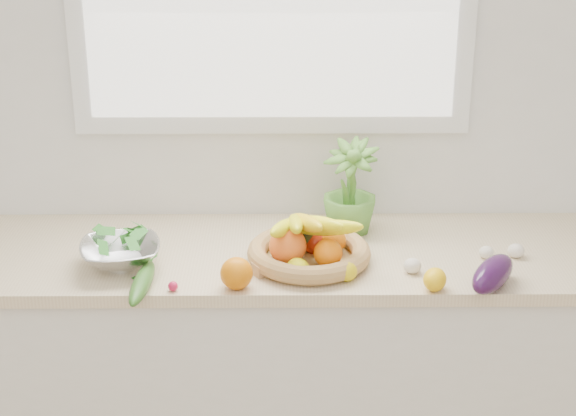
{
  "coord_description": "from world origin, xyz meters",
  "views": [
    {
      "loc": [
        0.03,
        -0.58,
        2.06
      ],
      "look_at": [
        0.05,
        1.93,
        1.05
      ],
      "focal_mm": 55.0,
      "sensor_mm": 36.0,
      "label": 1
    }
  ],
  "objects_px": {
    "fruit_basket": "(308,246)",
    "potted_herb": "(350,188)",
    "eggplant": "(493,274)",
    "apple": "(316,241)",
    "colander_with_spinach": "(120,248)",
    "cucumber": "(142,283)"
  },
  "relations": [
    {
      "from": "eggplant",
      "to": "cucumber",
      "type": "relative_size",
      "value": 0.82
    },
    {
      "from": "potted_herb",
      "to": "colander_with_spinach",
      "type": "distance_m",
      "value": 0.76
    },
    {
      "from": "eggplant",
      "to": "fruit_basket",
      "type": "relative_size",
      "value": 0.47
    },
    {
      "from": "potted_herb",
      "to": "fruit_basket",
      "type": "distance_m",
      "value": 0.3
    },
    {
      "from": "cucumber",
      "to": "potted_herb",
      "type": "height_order",
      "value": "potted_herb"
    },
    {
      "from": "cucumber",
      "to": "colander_with_spinach",
      "type": "xyz_separation_m",
      "value": [
        -0.09,
        0.16,
        0.04
      ]
    },
    {
      "from": "apple",
      "to": "potted_herb",
      "type": "distance_m",
      "value": 0.24
    },
    {
      "from": "fruit_basket",
      "to": "colander_with_spinach",
      "type": "height_order",
      "value": "fruit_basket"
    },
    {
      "from": "eggplant",
      "to": "fruit_basket",
      "type": "distance_m",
      "value": 0.55
    },
    {
      "from": "fruit_basket",
      "to": "colander_with_spinach",
      "type": "distance_m",
      "value": 0.57
    },
    {
      "from": "potted_herb",
      "to": "fruit_basket",
      "type": "xyz_separation_m",
      "value": [
        -0.14,
        -0.24,
        -0.1
      ]
    },
    {
      "from": "potted_herb",
      "to": "eggplant",
      "type": "bearing_deg",
      "value": -47.75
    },
    {
      "from": "eggplant",
      "to": "potted_herb",
      "type": "distance_m",
      "value": 0.58
    },
    {
      "from": "apple",
      "to": "eggplant",
      "type": "xyz_separation_m",
      "value": [
        0.5,
        -0.24,
        0.0
      ]
    },
    {
      "from": "fruit_basket",
      "to": "colander_with_spinach",
      "type": "xyz_separation_m",
      "value": [
        -0.56,
        -0.03,
        0.01
      ]
    },
    {
      "from": "apple",
      "to": "colander_with_spinach",
      "type": "xyz_separation_m",
      "value": [
        -0.59,
        -0.09,
        0.02
      ]
    },
    {
      "from": "fruit_basket",
      "to": "apple",
      "type": "bearing_deg",
      "value": 66.29
    },
    {
      "from": "colander_with_spinach",
      "to": "potted_herb",
      "type": "bearing_deg",
      "value": 21.14
    },
    {
      "from": "apple",
      "to": "potted_herb",
      "type": "relative_size",
      "value": 0.27
    },
    {
      "from": "eggplant",
      "to": "colander_with_spinach",
      "type": "bearing_deg",
      "value": 172.36
    },
    {
      "from": "fruit_basket",
      "to": "cucumber",
      "type": "bearing_deg",
      "value": -158.62
    },
    {
      "from": "fruit_basket",
      "to": "potted_herb",
      "type": "bearing_deg",
      "value": 59.5
    }
  ]
}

